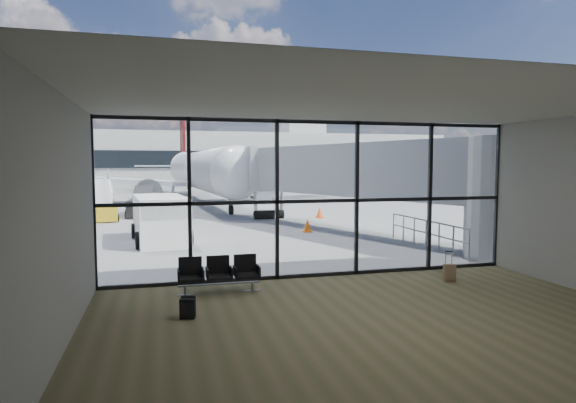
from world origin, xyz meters
name	(u,v)px	position (x,y,z in m)	size (l,w,h in m)	color
ground	(202,194)	(0.00, 40.00, 0.00)	(220.00, 220.00, 0.00)	slate
lounge_shell	(398,196)	(0.00, -4.80, 2.65)	(12.02, 8.01, 4.51)	#696642
glass_curtain_wall	(318,199)	(0.00, 0.00, 2.25)	(12.10, 0.12, 4.50)	white
jet_bridge	(371,175)	(4.90, 7.07, 2.76)	(8.00, 16.50, 4.33)	#A4A7AA
apron_railing	(426,230)	(5.60, 3.50, 0.72)	(0.06, 5.46, 1.11)	gray
far_terminal	(186,158)	(-0.59, 61.97, 4.21)	(80.00, 12.20, 11.00)	#BCBCB7
tree_3	(12,156)	(-27.00, 72.00, 4.63)	(4.95, 4.95, 7.12)	#382619
tree_4	(54,152)	(-21.00, 72.00, 5.25)	(5.61, 5.61, 8.07)	#382619
tree_5	(93,149)	(-15.00, 72.00, 5.88)	(6.27, 6.27, 9.03)	#382619
seating_row	(219,272)	(-2.95, -0.94, 0.51)	(2.06, 0.58, 0.91)	gray
backpack	(188,308)	(-3.84, -2.92, 0.23)	(0.35, 0.34, 0.47)	black
suitcase	(450,273)	(3.36, -1.51, 0.26)	(0.35, 0.28, 0.85)	#927251
airliner	(201,171)	(-0.78, 31.08, 2.68)	(29.50, 34.20, 8.81)	silver
service_van	(161,219)	(-4.37, 7.54, 0.99)	(2.53, 4.61, 1.93)	white
belt_loader	(141,207)	(-5.56, 18.34, 0.62)	(1.81, 4.12, 1.86)	black
mobile_stairs	(100,211)	(-7.81, 16.74, 0.57)	(2.29, 3.61, 2.36)	#BF9816
traffic_cone_b	(307,226)	(2.48, 9.00, 0.30)	(0.44, 0.44, 0.63)	#FF650D
traffic_cone_c	(320,213)	(5.00, 14.66, 0.32)	(0.48, 0.48, 0.68)	#FF4E0D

